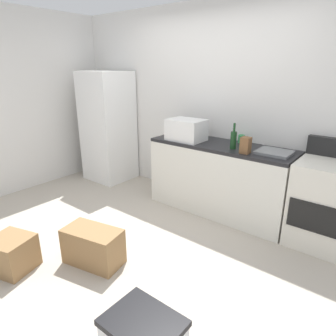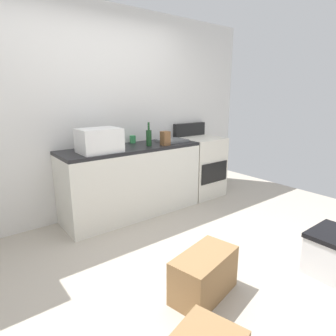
# 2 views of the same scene
# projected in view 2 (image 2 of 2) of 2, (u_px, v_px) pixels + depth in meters

# --- Properties ---
(ground_plane) EXTENTS (6.00, 6.00, 0.00)m
(ground_plane) POSITION_uv_depth(u_px,v_px,m) (172.00, 261.00, 2.69)
(ground_plane) COLOR #B2A899
(wall_back) EXTENTS (5.00, 0.10, 2.60)m
(wall_back) POSITION_uv_depth(u_px,v_px,m) (95.00, 114.00, 3.54)
(wall_back) COLOR silver
(wall_back) RESTS_ON ground_plane
(kitchen_counter) EXTENTS (1.80, 0.60, 0.90)m
(kitchen_counter) POSITION_uv_depth(u_px,v_px,m) (132.00, 181.00, 3.67)
(kitchen_counter) COLOR silver
(kitchen_counter) RESTS_ON ground_plane
(stove_oven) EXTENTS (0.60, 0.61, 1.10)m
(stove_oven) POSITION_uv_depth(u_px,v_px,m) (200.00, 165.00, 4.39)
(stove_oven) COLOR silver
(stove_oven) RESTS_ON ground_plane
(microwave) EXTENTS (0.46, 0.34, 0.27)m
(microwave) POSITION_uv_depth(u_px,v_px,m) (99.00, 140.00, 3.17)
(microwave) COLOR white
(microwave) RESTS_ON kitchen_counter
(sink_basin) EXTENTS (0.36, 0.32, 0.03)m
(sink_basin) POSITION_uv_depth(u_px,v_px,m) (172.00, 140.00, 3.93)
(sink_basin) COLOR slate
(sink_basin) RESTS_ON kitchen_counter
(wine_bottle) EXTENTS (0.07, 0.07, 0.30)m
(wine_bottle) POSITION_uv_depth(u_px,v_px,m) (149.00, 137.00, 3.57)
(wine_bottle) COLOR #193F1E
(wine_bottle) RESTS_ON kitchen_counter
(coffee_mug) EXTENTS (0.08, 0.08, 0.10)m
(coffee_mug) POSITION_uv_depth(u_px,v_px,m) (133.00, 139.00, 3.80)
(coffee_mug) COLOR #338C4C
(coffee_mug) RESTS_ON kitchen_counter
(knife_block) EXTENTS (0.10, 0.10, 0.18)m
(knife_block) POSITION_uv_depth(u_px,v_px,m) (165.00, 138.00, 3.62)
(knife_block) COLOR brown
(knife_block) RESTS_ON kitchen_counter
(cardboard_box_large) EXTENTS (0.60, 0.41, 0.36)m
(cardboard_box_large) POSITION_uv_depth(u_px,v_px,m) (204.00, 275.00, 2.19)
(cardboard_box_large) COLOR olive
(cardboard_box_large) RESTS_ON ground_plane
(storage_bin) EXTENTS (0.46, 0.36, 0.38)m
(storage_bin) POSITION_uv_depth(u_px,v_px,m) (332.00, 252.00, 2.48)
(storage_bin) COLOR silver
(storage_bin) RESTS_ON ground_plane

